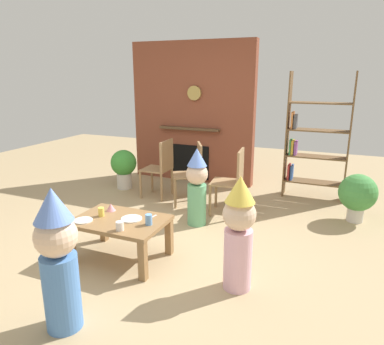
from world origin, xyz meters
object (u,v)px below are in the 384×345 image
at_px(paper_plate_front, 131,219).
at_px(paper_plate_rear, 83,220).
at_px(child_with_cone_hat, 58,257).
at_px(potted_plant_tall, 358,194).
at_px(dining_chair_left, 161,165).
at_px(paper_cup_near_left, 101,212).
at_px(child_by_the_chairs, 197,185).
at_px(birthday_cake_slice, 111,207).
at_px(coffee_table, 120,226).
at_px(child_in_pink, 239,231).
at_px(bookshelf, 312,141).
at_px(paper_cup_center, 120,226).
at_px(paper_cup_near_right, 149,220).
at_px(dining_chair_right, 233,178).
at_px(potted_plant_short, 124,166).
at_px(dining_chair_middle, 193,170).

bearing_deg(paper_plate_front, paper_plate_rear, -152.22).
relative_size(child_with_cone_hat, potted_plant_tall, 1.76).
distance_m(paper_plate_front, dining_chair_left, 1.93).
relative_size(paper_cup_near_left, child_by_the_chairs, 0.09).
bearing_deg(birthday_cake_slice, coffee_table, -36.55).
xyz_separation_m(paper_plate_rear, child_in_pink, (1.57, 0.12, 0.11)).
xyz_separation_m(paper_cup_near_left, child_by_the_chairs, (0.62, 1.12, 0.04)).
xyz_separation_m(coffee_table, birthday_cake_slice, (-0.22, 0.16, 0.11)).
xyz_separation_m(bookshelf, paper_cup_center, (-1.45, -2.98, -0.40)).
bearing_deg(potted_plant_tall, child_with_cone_hat, -124.19).
bearing_deg(child_by_the_chairs, paper_cup_near_right, 16.63).
distance_m(dining_chair_right, potted_plant_short, 2.04).
height_order(paper_cup_near_left, paper_cup_center, paper_cup_near_left).
distance_m(child_with_cone_hat, potted_plant_tall, 3.69).
xyz_separation_m(child_in_pink, dining_chair_right, (-0.54, 1.68, -0.04)).
height_order(paper_cup_center, child_with_cone_hat, child_with_cone_hat).
bearing_deg(child_in_pink, child_by_the_chairs, -51.28).
distance_m(paper_plate_rear, dining_chair_right, 2.08).
height_order(bookshelf, potted_plant_tall, bookshelf).
height_order(paper_cup_near_left, potted_plant_short, potted_plant_short).
relative_size(paper_cup_near_left, dining_chair_middle, 0.10).
xyz_separation_m(dining_chair_right, potted_plant_tall, (1.55, 0.36, -0.14)).
distance_m(child_in_pink, dining_chair_middle, 2.20).
xyz_separation_m(coffee_table, paper_plate_front, (0.11, 0.05, 0.08)).
bearing_deg(potted_plant_tall, paper_plate_rear, -139.89).
bearing_deg(paper_cup_near_left, paper_plate_rear, -117.42).
bearing_deg(potted_plant_tall, paper_plate_front, -137.87).
distance_m(paper_plate_rear, child_with_cone_hat, 1.02).
relative_size(paper_cup_near_left, potted_plant_tall, 0.15).
relative_size(dining_chair_left, potted_plant_short, 1.38).
distance_m(paper_cup_near_right, dining_chair_left, 2.06).
relative_size(birthday_cake_slice, child_with_cone_hat, 0.09).
distance_m(paper_cup_center, paper_plate_front, 0.27).
relative_size(paper_plate_front, dining_chair_middle, 0.24).
relative_size(paper_cup_near_left, paper_plate_rear, 0.50).
distance_m(paper_plate_rear, potted_plant_tall, 3.37).
bearing_deg(coffee_table, potted_plant_tall, 41.37).
xyz_separation_m(bookshelf, dining_chair_middle, (-1.54, -0.96, -0.37)).
height_order(paper_plate_front, potted_plant_tall, potted_plant_tall).
bearing_deg(paper_plate_rear, paper_cup_near_right, 14.88).
relative_size(child_by_the_chairs, dining_chair_right, 1.10).
bearing_deg(paper_cup_near_left, paper_cup_center, -30.52).
height_order(paper_cup_center, potted_plant_tall, potted_plant_tall).
bearing_deg(child_by_the_chairs, potted_plant_short, -99.28).
distance_m(bookshelf, paper_cup_near_right, 3.06).
bearing_deg(paper_plate_front, child_by_the_chairs, 75.11).
relative_size(bookshelf, child_in_pink, 1.82).
xyz_separation_m(paper_plate_rear, child_with_cone_hat, (0.50, -0.88, 0.15)).
height_order(coffee_table, birthday_cake_slice, birthday_cake_slice).
distance_m(paper_plate_rear, child_in_pink, 1.58).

